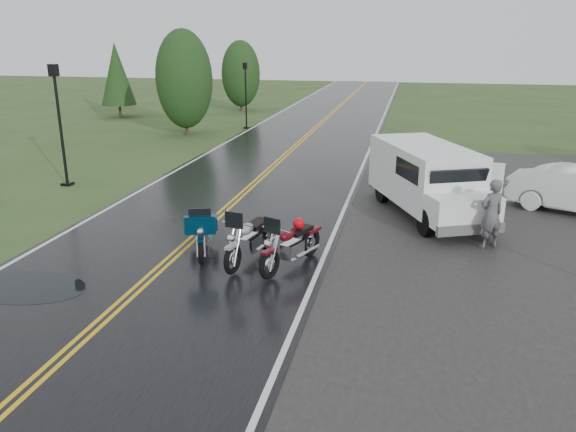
{
  "coord_description": "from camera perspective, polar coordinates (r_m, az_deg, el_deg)",
  "views": [
    {
      "loc": [
        5.79,
        -11.53,
        5.47
      ],
      "look_at": [
        2.8,
        2.0,
        1.0
      ],
      "focal_mm": 35.0,
      "sensor_mm": 36.0,
      "label": 1
    }
  ],
  "objects": [
    {
      "name": "van_white",
      "position": [
        16.19,
        14.05,
        1.73
      ],
      "size": [
        4.27,
        6.07,
        2.24
      ],
      "primitive_type": null,
      "rotation": [
        0.0,
        0.0,
        0.42
      ],
      "color": "white",
      "rests_on": "ground"
    },
    {
      "name": "lamp_post_far_left",
      "position": [
        34.76,
        -4.3,
        12.1
      ],
      "size": [
        0.34,
        0.34,
        3.98
      ],
      "primitive_type": null,
      "color": "black",
      "rests_on": "ground"
    },
    {
      "name": "motorcycle_silver",
      "position": [
        13.23,
        -5.68,
        -3.16
      ],
      "size": [
        1.37,
        2.64,
        1.48
      ],
      "primitive_type": null,
      "rotation": [
        0.0,
        0.0,
        -0.19
      ],
      "color": "#96989D",
      "rests_on": "ground"
    },
    {
      "name": "motorcycle_red",
      "position": [
        12.92,
        -1.9,
        -3.71
      ],
      "size": [
        1.73,
        2.59,
        1.44
      ],
      "primitive_type": null,
      "rotation": [
        0.0,
        0.0,
        -0.38
      ],
      "color": "#500911",
      "rests_on": "ground"
    },
    {
      "name": "lamp_post_near_left",
      "position": [
        22.69,
        -22.12,
        8.48
      ],
      "size": [
        0.39,
        0.39,
        4.55
      ],
      "primitive_type": null,
      "color": "black",
      "rests_on": "ground"
    },
    {
      "name": "pine_left_far",
      "position": [
        41.35,
        -16.94,
        12.96
      ],
      "size": [
        2.36,
        2.36,
        4.92
      ],
      "primitive_type": null,
      "color": "#1E3D19",
      "rests_on": "ground"
    },
    {
      "name": "tree_left_mid",
      "position": [
        33.14,
        -10.45,
        12.47
      ],
      "size": [
        3.21,
        3.21,
        5.01
      ],
      "primitive_type": null,
      "color": "#1E3D19",
      "rests_on": "ground"
    },
    {
      "name": "ground",
      "position": [
        14.02,
        -13.12,
        -5.59
      ],
      "size": [
        120.0,
        120.0,
        0.0
      ],
      "primitive_type": "plane",
      "color": "#2D471E",
      "rests_on": "ground"
    },
    {
      "name": "motorcycle_teal",
      "position": [
        13.91,
        -8.86,
        -2.38
      ],
      "size": [
        1.58,
        2.54,
        1.41
      ],
      "primitive_type": null,
      "rotation": [
        0.0,
        0.0,
        0.32
      ],
      "color": "#042236",
      "rests_on": "ground"
    },
    {
      "name": "road",
      "position": [
        22.95,
        -2.52,
        4.13
      ],
      "size": [
        8.0,
        100.0,
        0.04
      ],
      "primitive_type": "cube",
      "color": "black",
      "rests_on": "ground"
    },
    {
      "name": "person_at_van",
      "position": [
        15.79,
        19.94,
        0.11
      ],
      "size": [
        0.82,
        0.74,
        1.88
      ],
      "primitive_type": "imported",
      "rotation": [
        0.0,
        0.0,
        3.67
      ],
      "color": "#525156",
      "rests_on": "ground"
    },
    {
      "name": "tree_left_far",
      "position": [
        43.29,
        -4.8,
        13.5
      ],
      "size": [
        2.87,
        2.87,
        4.41
      ],
      "primitive_type": null,
      "color": "#1E3D19",
      "rests_on": "ground"
    }
  ]
}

